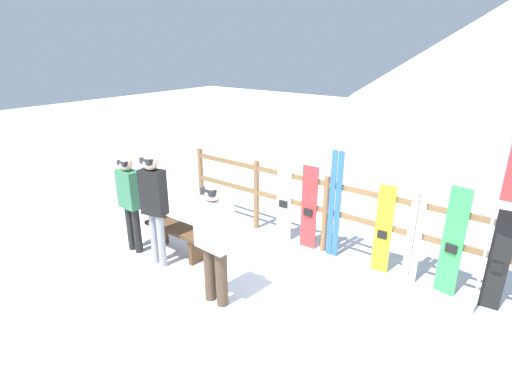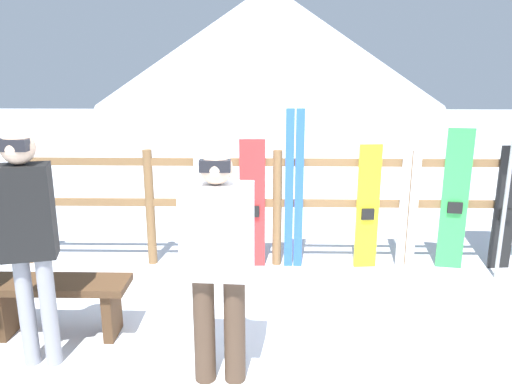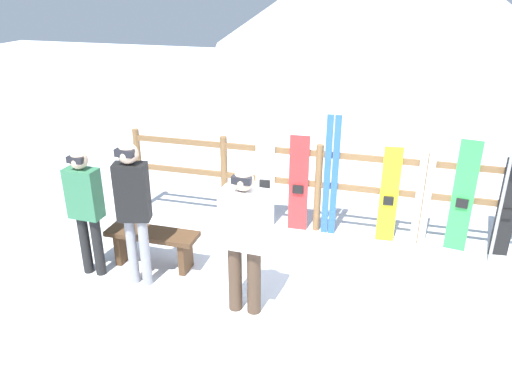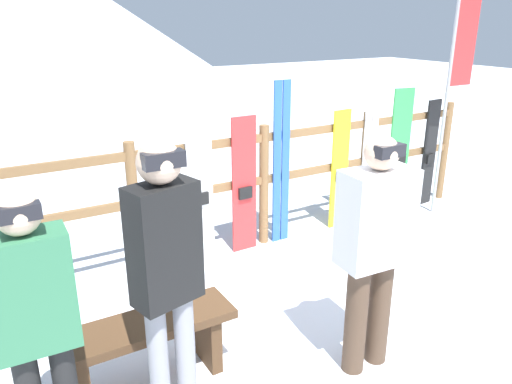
# 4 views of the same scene
# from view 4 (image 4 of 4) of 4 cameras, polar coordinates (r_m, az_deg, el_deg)

# --- Properties ---
(ground_plane) EXTENTS (40.00, 40.00, 0.00)m
(ground_plane) POSITION_cam_4_polar(r_m,az_deg,el_deg) (4.30, 13.00, -13.79)
(ground_plane) COLOR white
(mountain_backdrop) EXTENTS (18.00, 18.00, 6.00)m
(mountain_backdrop) POSITION_cam_4_polar(r_m,az_deg,el_deg) (26.36, -26.38, 19.06)
(mountain_backdrop) COLOR silver
(mountain_backdrop) RESTS_ON ground
(fence) EXTENTS (5.66, 0.10, 1.29)m
(fence) POSITION_cam_4_polar(r_m,az_deg,el_deg) (5.20, 0.91, 1.97)
(fence) COLOR brown
(fence) RESTS_ON ground
(bench) EXTENTS (1.16, 0.36, 0.48)m
(bench) POSITION_cam_4_polar(r_m,az_deg,el_deg) (3.44, -12.40, -16.19)
(bench) COLOR #4C331E
(bench) RESTS_ON ground
(person_plaid_green) EXTENTS (0.39, 0.22, 1.58)m
(person_plaid_green) POSITION_cam_4_polar(r_m,az_deg,el_deg) (2.74, -23.85, -13.08)
(person_plaid_green) COLOR black
(person_plaid_green) RESTS_ON ground
(person_white) EXTENTS (0.48, 0.28, 1.65)m
(person_white) POSITION_cam_4_polar(r_m,az_deg,el_deg) (3.32, 13.34, -5.58)
(person_white) COLOR #4C3828
(person_white) RESTS_ON ground
(person_black) EXTENTS (0.40, 0.28, 1.75)m
(person_black) POSITION_cam_4_polar(r_m,az_deg,el_deg) (2.75, -10.24, -8.42)
(person_black) COLOR gray
(person_black) RESTS_ON ground
(snowboard_white) EXTENTS (0.27, 0.07, 1.47)m
(snowboard_white) POSITION_cam_4_polar(r_m,az_deg,el_deg) (4.82, -6.39, 0.08)
(snowboard_white) COLOR white
(snowboard_white) RESTS_ON ground
(snowboard_red) EXTENTS (0.27, 0.06, 1.41)m
(snowboard_red) POSITION_cam_4_polar(r_m,az_deg,el_deg) (5.04, -1.36, 0.69)
(snowboard_red) COLOR red
(snowboard_red) RESTS_ON ground
(ski_pair_blue) EXTENTS (0.19, 0.02, 1.73)m
(ski_pair_blue) POSITION_cam_4_polar(r_m,az_deg,el_deg) (5.21, 2.89, 3.20)
(ski_pair_blue) COLOR blue
(ski_pair_blue) RESTS_ON ground
(snowboard_yellow) EXTENTS (0.24, 0.07, 1.36)m
(snowboard_yellow) POSITION_cam_4_polar(r_m,az_deg,el_deg) (5.72, 9.54, 2.47)
(snowboard_yellow) COLOR yellow
(snowboard_yellow) RESTS_ON ground
(ski_pair_white) EXTENTS (0.19, 0.02, 1.78)m
(ski_pair_white) POSITION_cam_4_polar(r_m,az_deg,el_deg) (5.95, 12.88, 5.00)
(ski_pair_white) COLOR white
(ski_pair_white) RESTS_ON ground
(snowboard_green) EXTENTS (0.27, 0.09, 1.53)m
(snowboard_green) POSITION_cam_4_polar(r_m,az_deg,el_deg) (6.31, 16.03, 4.38)
(snowboard_green) COLOR green
(snowboard_green) RESTS_ON ground
(snowboard_black_stripe) EXTENTS (0.24, 0.07, 1.36)m
(snowboard_black_stripe) POSITION_cam_4_polar(r_m,az_deg,el_deg) (6.73, 19.20, 4.18)
(snowboard_black_stripe) COLOR black
(snowboard_black_stripe) RESTS_ON ground
(rental_flag) EXTENTS (0.40, 0.04, 2.99)m
(rental_flag) POSITION_cam_4_polar(r_m,az_deg,el_deg) (6.35, 22.17, 14.58)
(rental_flag) COLOR #99999E
(rental_flag) RESTS_ON ground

